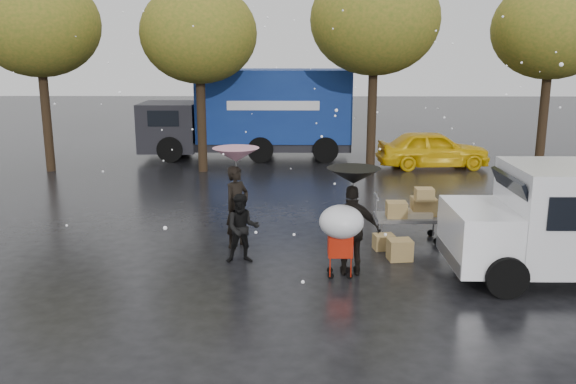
{
  "coord_description": "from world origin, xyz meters",
  "views": [
    {
      "loc": [
        -0.18,
        -11.46,
        4.32
      ],
      "look_at": [
        -0.33,
        1.0,
        1.37
      ],
      "focal_mm": 38.0,
      "sensor_mm": 36.0,
      "label": 1
    }
  ],
  "objects_px": {
    "yellow_taxi": "(433,149)",
    "person_black": "(352,230)",
    "shopping_cart": "(341,226)",
    "person_pink": "(237,207)",
    "vendor_cart": "(413,210)",
    "blue_truck": "(253,114)"
  },
  "relations": [
    {
      "from": "shopping_cart",
      "to": "blue_truck",
      "type": "xyz_separation_m",
      "value": [
        -2.55,
        13.34,
        0.69
      ]
    },
    {
      "from": "person_black",
      "to": "shopping_cart",
      "type": "distance_m",
      "value": 0.4
    },
    {
      "from": "person_pink",
      "to": "yellow_taxi",
      "type": "relative_size",
      "value": 0.45
    },
    {
      "from": "shopping_cart",
      "to": "yellow_taxi",
      "type": "bearing_deg",
      "value": 69.51
    },
    {
      "from": "person_pink",
      "to": "blue_truck",
      "type": "relative_size",
      "value": 0.22
    },
    {
      "from": "yellow_taxi",
      "to": "person_pink",
      "type": "bearing_deg",
      "value": 141.54
    },
    {
      "from": "person_black",
      "to": "yellow_taxi",
      "type": "xyz_separation_m",
      "value": [
        3.96,
        10.97,
        -0.2
      ]
    },
    {
      "from": "person_pink",
      "to": "person_black",
      "type": "relative_size",
      "value": 1.03
    },
    {
      "from": "yellow_taxi",
      "to": "person_black",
      "type": "bearing_deg",
      "value": 156.02
    },
    {
      "from": "shopping_cart",
      "to": "yellow_taxi",
      "type": "xyz_separation_m",
      "value": [
        4.2,
        11.24,
        -0.37
      ]
    },
    {
      "from": "person_black",
      "to": "blue_truck",
      "type": "xyz_separation_m",
      "value": [
        -2.78,
        13.07,
        0.87
      ]
    },
    {
      "from": "person_black",
      "to": "blue_truck",
      "type": "distance_m",
      "value": 13.39
    },
    {
      "from": "blue_truck",
      "to": "person_pink",
      "type": "bearing_deg",
      "value": -88.02
    },
    {
      "from": "person_black",
      "to": "vendor_cart",
      "type": "xyz_separation_m",
      "value": [
        1.57,
        2.14,
        -0.16
      ]
    },
    {
      "from": "blue_truck",
      "to": "shopping_cart",
      "type": "bearing_deg",
      "value": -79.19
    },
    {
      "from": "person_pink",
      "to": "vendor_cart",
      "type": "height_order",
      "value": "person_pink"
    },
    {
      "from": "shopping_cart",
      "to": "yellow_taxi",
      "type": "height_order",
      "value": "shopping_cart"
    },
    {
      "from": "person_black",
      "to": "shopping_cart",
      "type": "xyz_separation_m",
      "value": [
        -0.24,
        -0.27,
        0.18
      ]
    },
    {
      "from": "vendor_cart",
      "to": "yellow_taxi",
      "type": "distance_m",
      "value": 9.15
    },
    {
      "from": "vendor_cart",
      "to": "blue_truck",
      "type": "distance_m",
      "value": 11.81
    },
    {
      "from": "person_pink",
      "to": "vendor_cart",
      "type": "relative_size",
      "value": 1.2
    },
    {
      "from": "shopping_cart",
      "to": "blue_truck",
      "type": "distance_m",
      "value": 13.6
    }
  ]
}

